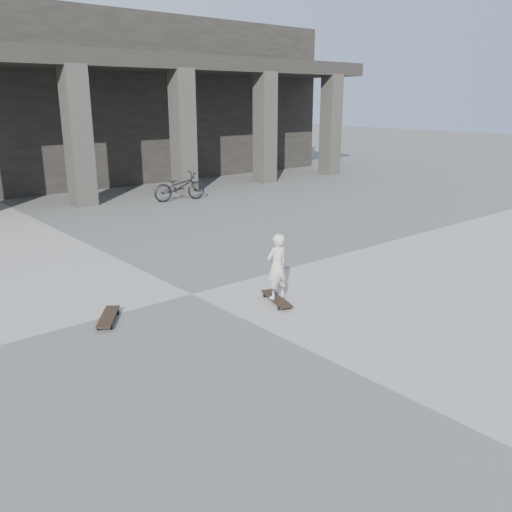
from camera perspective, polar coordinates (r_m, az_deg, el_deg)
ground at (r=8.89m, az=-6.78°, el=-4.01°), size 90.00×90.00×0.00m
longboard at (r=8.45m, az=2.19°, el=-4.53°), size 0.46×0.86×0.08m
skateboard_spare at (r=8.03m, az=-15.30°, el=-6.22°), size 0.63×0.77×0.10m
child at (r=8.28m, az=2.23°, el=-1.11°), size 0.38×0.26×1.02m
bicycle at (r=17.07m, az=-8.05°, el=7.24°), size 1.74×0.85×0.87m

